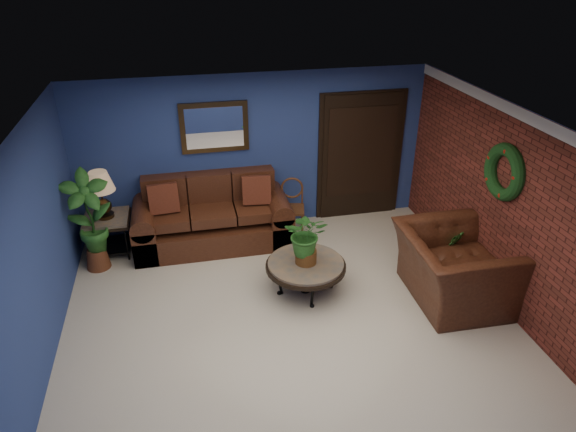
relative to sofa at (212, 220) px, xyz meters
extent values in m
plane|color=beige|center=(0.76, -2.09, -0.35)|extent=(5.50, 5.50, 0.00)
cube|color=navy|center=(0.76, 0.41, 0.90)|extent=(5.50, 0.04, 2.50)
cube|color=navy|center=(-1.99, -2.09, 0.90)|extent=(0.04, 5.00, 2.50)
cube|color=maroon|center=(3.51, -2.09, 0.90)|extent=(0.04, 5.00, 2.50)
cube|color=white|center=(0.76, -2.09, 2.15)|extent=(5.50, 5.00, 0.02)
cube|color=white|center=(3.48, -2.09, 2.08)|extent=(0.03, 5.00, 0.14)
cube|color=#3D2A15|center=(0.16, 0.37, 1.37)|extent=(1.02, 0.06, 0.77)
cube|color=black|center=(2.51, 0.38, 0.70)|extent=(1.44, 0.06, 2.18)
torus|color=black|center=(3.45, -2.04, 1.35)|extent=(0.16, 0.72, 0.72)
cube|color=#4C2615|center=(0.00, -0.09, -0.16)|extent=(2.37, 1.02, 0.39)
cube|color=#4C2615|center=(0.00, 0.28, 0.20)|extent=(2.03, 0.28, 0.97)
cube|color=#4C2615|center=(-0.68, -0.15, 0.21)|extent=(0.65, 0.70, 0.15)
cube|color=#4C2615|center=(0.00, -0.15, 0.21)|extent=(0.65, 0.70, 0.15)
cube|color=#4C2615|center=(0.68, -0.15, 0.21)|extent=(0.65, 0.70, 0.15)
cube|color=#4C2615|center=(-1.01, -0.09, -0.08)|extent=(0.34, 1.02, 0.54)
cube|color=#4C2615|center=(1.01, -0.09, -0.08)|extent=(0.34, 1.02, 0.54)
cube|color=#5E2317|center=(-0.69, -0.11, 0.50)|extent=(0.43, 0.13, 0.43)
cube|color=#5E2317|center=(0.69, -0.11, 0.50)|extent=(0.43, 0.13, 0.43)
cylinder|color=#56504B|center=(1.09, -1.62, 0.08)|extent=(1.00, 1.00, 0.05)
cylinder|color=black|center=(1.09, -1.62, 0.05)|extent=(1.06, 1.06, 0.05)
cylinder|color=black|center=(1.09, -1.62, -0.15)|extent=(0.14, 0.14, 0.41)
cube|color=#56504B|center=(-1.54, -0.04, 0.23)|extent=(0.63, 0.63, 0.05)
cube|color=black|center=(-1.54, -0.04, 0.19)|extent=(0.67, 0.67, 0.04)
cube|color=black|center=(-1.54, -0.04, -0.23)|extent=(0.57, 0.57, 0.03)
cylinder|color=black|center=(-1.81, -0.30, -0.06)|extent=(0.03, 0.03, 0.58)
cylinder|color=black|center=(-1.28, -0.30, -0.06)|extent=(0.03, 0.03, 0.58)
cylinder|color=black|center=(-1.81, 0.22, -0.06)|extent=(0.03, 0.03, 0.58)
cylinder|color=black|center=(-1.28, 0.22, -0.06)|extent=(0.03, 0.03, 0.58)
cylinder|color=#3D2A15|center=(-1.54, -0.04, 0.29)|extent=(0.25, 0.25, 0.05)
sphere|color=#3D2A15|center=(-1.54, -0.04, 0.41)|extent=(0.23, 0.23, 0.23)
cylinder|color=#3D2A15|center=(-1.54, -0.04, 0.60)|extent=(0.02, 0.02, 0.29)
cone|color=#A17E5A|center=(-1.54, -0.04, 0.81)|extent=(0.42, 0.42, 0.29)
cube|color=brown|center=(1.26, -0.04, 0.07)|extent=(0.46, 0.46, 0.04)
torus|color=brown|center=(1.30, 0.13, 0.37)|extent=(0.36, 0.11, 0.36)
cylinder|color=brown|center=(1.06, -0.16, -0.15)|extent=(0.03, 0.03, 0.40)
cylinder|color=brown|center=(1.38, -0.23, -0.15)|extent=(0.03, 0.03, 0.40)
cylinder|color=brown|center=(1.14, 0.16, -0.15)|extent=(0.03, 0.03, 0.40)
cylinder|color=brown|center=(1.45, 0.08, -0.15)|extent=(0.03, 0.03, 0.40)
imported|color=#4C2615|center=(2.91, -2.16, 0.11)|extent=(1.28, 1.45, 0.92)
cylinder|color=brown|center=(1.09, -1.62, 0.20)|extent=(0.28, 0.28, 0.18)
imported|color=#1D4E18|center=(1.09, -1.62, 0.54)|extent=(0.65, 0.60, 0.60)
cylinder|color=brown|center=(3.11, -1.71, -0.25)|extent=(0.26, 0.26, 0.20)
imported|color=#1D4E18|center=(3.11, -1.71, 0.10)|extent=(0.37, 0.32, 0.60)
cylinder|color=brown|center=(-1.69, -0.42, -0.20)|extent=(0.34, 0.34, 0.30)
imported|color=#1D4E18|center=(-1.69, -0.42, 0.52)|extent=(0.74, 0.58, 1.24)
camera|label=1|loc=(-0.35, -7.09, 3.80)|focal=32.00mm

